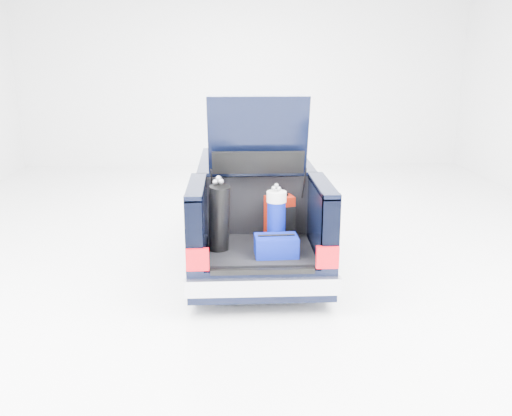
{
  "coord_description": "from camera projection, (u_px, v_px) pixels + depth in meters",
  "views": [
    {
      "loc": [
        -0.35,
        -7.91,
        2.93
      ],
      "look_at": [
        0.0,
        -0.5,
        0.85
      ],
      "focal_mm": 38.0,
      "sensor_mm": 36.0,
      "label": 1
    }
  ],
  "objects": [
    {
      "name": "ground",
      "position": [
        254.0,
        252.0,
        8.41
      ],
      "size": [
        14.0,
        14.0,
        0.0
      ],
      "primitive_type": "plane",
      "color": "white",
      "rests_on": "ground"
    },
    {
      "name": "car",
      "position": [
        254.0,
        208.0,
        8.33
      ],
      "size": [
        1.87,
        4.65,
        2.47
      ],
      "color": "black",
      "rests_on": "ground"
    },
    {
      "name": "red_suitcase",
      "position": [
        279.0,
        217.0,
        7.14
      ],
      "size": [
        0.41,
        0.32,
        0.6
      ],
      "rotation": [
        0.0,
        0.0,
        0.24
      ],
      "color": "#770F03",
      "rests_on": "car"
    },
    {
      "name": "black_golf_bag",
      "position": [
        219.0,
        218.0,
        6.64
      ],
      "size": [
        0.37,
        0.42,
        0.93
      ],
      "rotation": [
        0.0,
        0.0,
        0.43
      ],
      "color": "black",
      "rests_on": "car"
    },
    {
      "name": "blue_golf_bag",
      "position": [
        276.0,
        219.0,
        6.75
      ],
      "size": [
        0.29,
        0.29,
        0.82
      ],
      "rotation": [
        0.0,
        0.0,
        0.2
      ],
      "color": "black",
      "rests_on": "car"
    },
    {
      "name": "blue_duffel",
      "position": [
        276.0,
        246.0,
        6.54
      ],
      "size": [
        0.53,
        0.36,
        0.27
      ],
      "rotation": [
        0.0,
        0.0,
        0.04
      ],
      "color": "navy",
      "rests_on": "car"
    }
  ]
}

